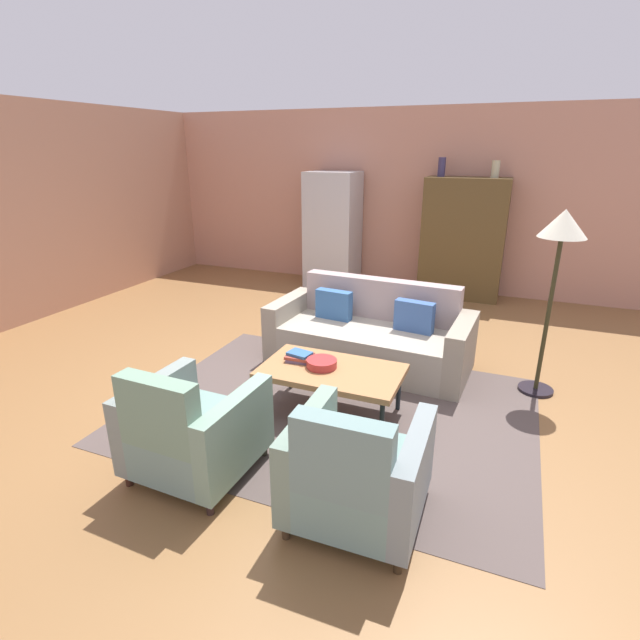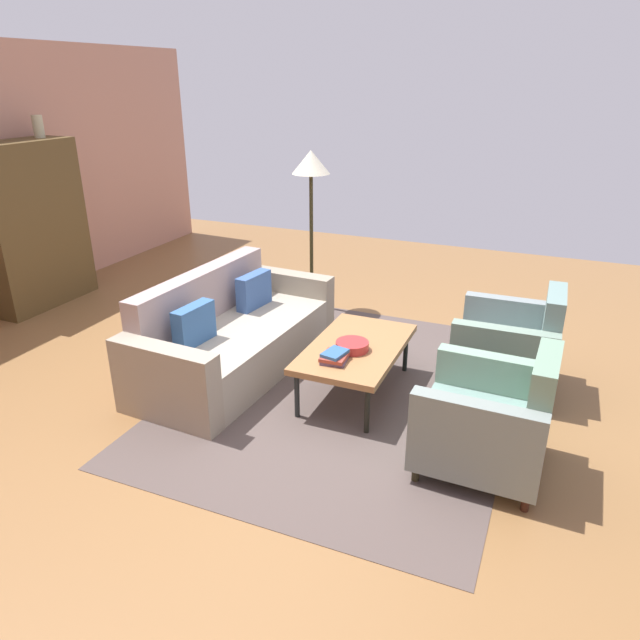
{
  "view_description": "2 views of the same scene",
  "coord_description": "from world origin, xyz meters",
  "px_view_note": "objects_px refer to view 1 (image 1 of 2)",
  "views": [
    {
      "loc": [
        1.64,
        -3.77,
        2.21
      ],
      "look_at": [
        0.05,
        0.1,
        0.7
      ],
      "focal_mm": 26.89,
      "sensor_mm": 36.0,
      "label": 1
    },
    {
      "loc": [
        -3.7,
        -1.69,
        2.43
      ],
      "look_at": [
        0.2,
        -0.05,
        0.66
      ],
      "focal_mm": 32.8,
      "sensor_mm": 36.0,
      "label": 2
    }
  ],
  "objects_px": {
    "refrigerator": "(333,230)",
    "floor_lamp": "(561,242)",
    "vase_round": "(496,169)",
    "couch": "(371,336)",
    "armchair_right": "(355,476)",
    "cabinet": "(463,239)",
    "fruit_bowl": "(322,363)",
    "vase_tall": "(442,167)",
    "armchair_left": "(190,433)",
    "book_stack": "(300,357)",
    "coffee_table": "(331,373)"
  },
  "relations": [
    {
      "from": "couch",
      "to": "book_stack",
      "type": "xyz_separation_m",
      "value": [
        -0.33,
        -1.13,
        0.18
      ]
    },
    {
      "from": "vase_round",
      "to": "refrigerator",
      "type": "relative_size",
      "value": 0.13
    },
    {
      "from": "couch",
      "to": "fruit_bowl",
      "type": "xyz_separation_m",
      "value": [
        -0.1,
        -1.19,
        0.17
      ]
    },
    {
      "from": "book_stack",
      "to": "vase_round",
      "type": "bearing_deg",
      "value": 72.63
    },
    {
      "from": "armchair_left",
      "to": "vase_round",
      "type": "relative_size",
      "value": 3.72
    },
    {
      "from": "armchair_right",
      "to": "vase_round",
      "type": "bearing_deg",
      "value": 85.46
    },
    {
      "from": "cabinet",
      "to": "vase_round",
      "type": "distance_m",
      "value": 1.08
    },
    {
      "from": "coffee_table",
      "to": "fruit_bowl",
      "type": "relative_size",
      "value": 4.58
    },
    {
      "from": "armchair_right",
      "to": "fruit_bowl",
      "type": "distance_m",
      "value": 1.36
    },
    {
      "from": "fruit_bowl",
      "to": "vase_round",
      "type": "distance_m",
      "value": 4.4
    },
    {
      "from": "armchair_left",
      "to": "fruit_bowl",
      "type": "height_order",
      "value": "armchair_left"
    },
    {
      "from": "armchair_left",
      "to": "floor_lamp",
      "type": "bearing_deg",
      "value": 46.9
    },
    {
      "from": "vase_round",
      "to": "fruit_bowl",
      "type": "bearing_deg",
      "value": -104.12
    },
    {
      "from": "fruit_bowl",
      "to": "vase_tall",
      "type": "height_order",
      "value": "vase_tall"
    },
    {
      "from": "coffee_table",
      "to": "book_stack",
      "type": "distance_m",
      "value": 0.33
    },
    {
      "from": "book_stack",
      "to": "floor_lamp",
      "type": "relative_size",
      "value": 0.14
    },
    {
      "from": "couch",
      "to": "vase_round",
      "type": "xyz_separation_m",
      "value": [
        0.92,
        2.84,
        1.63
      ]
    },
    {
      "from": "vase_round",
      "to": "cabinet",
      "type": "bearing_deg",
      "value": 179.23
    },
    {
      "from": "armchair_left",
      "to": "fruit_bowl",
      "type": "distance_m",
      "value": 1.28
    },
    {
      "from": "armchair_left",
      "to": "refrigerator",
      "type": "height_order",
      "value": "refrigerator"
    },
    {
      "from": "coffee_table",
      "to": "book_stack",
      "type": "xyz_separation_m",
      "value": [
        -0.32,
        0.06,
        0.07
      ]
    },
    {
      "from": "vase_tall",
      "to": "floor_lamp",
      "type": "relative_size",
      "value": 0.16
    },
    {
      "from": "couch",
      "to": "floor_lamp",
      "type": "relative_size",
      "value": 1.25
    },
    {
      "from": "coffee_table",
      "to": "vase_round",
      "type": "xyz_separation_m",
      "value": [
        0.92,
        4.03,
        1.53
      ]
    },
    {
      "from": "coffee_table",
      "to": "armchair_right",
      "type": "height_order",
      "value": "armchair_right"
    },
    {
      "from": "vase_tall",
      "to": "vase_round",
      "type": "distance_m",
      "value": 0.75
    },
    {
      "from": "armchair_right",
      "to": "vase_tall",
      "type": "relative_size",
      "value": 3.23
    },
    {
      "from": "floor_lamp",
      "to": "armchair_left",
      "type": "bearing_deg",
      "value": -134.86
    },
    {
      "from": "coffee_table",
      "to": "vase_tall",
      "type": "relative_size",
      "value": 4.4
    },
    {
      "from": "vase_round",
      "to": "refrigerator",
      "type": "xyz_separation_m",
      "value": [
        -2.41,
        -0.1,
        -0.99
      ]
    },
    {
      "from": "fruit_bowl",
      "to": "cabinet",
      "type": "bearing_deg",
      "value": 80.66
    },
    {
      "from": "floor_lamp",
      "to": "refrigerator",
      "type": "bearing_deg",
      "value": 138.44
    },
    {
      "from": "book_stack",
      "to": "cabinet",
      "type": "bearing_deg",
      "value": 77.35
    },
    {
      "from": "refrigerator",
      "to": "vase_round",
      "type": "bearing_deg",
      "value": 2.37
    },
    {
      "from": "book_stack",
      "to": "refrigerator",
      "type": "xyz_separation_m",
      "value": [
        -1.17,
        3.88,
        0.46
      ]
    },
    {
      "from": "refrigerator",
      "to": "floor_lamp",
      "type": "bearing_deg",
      "value": -41.56
    },
    {
      "from": "fruit_bowl",
      "to": "vase_tall",
      "type": "relative_size",
      "value": 0.96
    },
    {
      "from": "book_stack",
      "to": "floor_lamp",
      "type": "xyz_separation_m",
      "value": [
        2.0,
        1.07,
        0.98
      ]
    },
    {
      "from": "cabinet",
      "to": "vase_tall",
      "type": "distance_m",
      "value": 1.11
    },
    {
      "from": "vase_tall",
      "to": "armchair_left",
      "type": "bearing_deg",
      "value": -98.49
    },
    {
      "from": "refrigerator",
      "to": "floor_lamp",
      "type": "relative_size",
      "value": 1.08
    },
    {
      "from": "armchair_left",
      "to": "book_stack",
      "type": "height_order",
      "value": "armchair_left"
    },
    {
      "from": "book_stack",
      "to": "vase_round",
      "type": "distance_m",
      "value": 4.41
    },
    {
      "from": "cabinet",
      "to": "vase_tall",
      "type": "height_order",
      "value": "vase_tall"
    },
    {
      "from": "cabinet",
      "to": "floor_lamp",
      "type": "distance_m",
      "value": 3.16
    },
    {
      "from": "armchair_left",
      "to": "vase_tall",
      "type": "height_order",
      "value": "vase_tall"
    },
    {
      "from": "vase_tall",
      "to": "vase_round",
      "type": "height_order",
      "value": "vase_tall"
    },
    {
      "from": "armchair_right",
      "to": "coffee_table",
      "type": "bearing_deg",
      "value": 116.28
    },
    {
      "from": "armchair_left",
      "to": "refrigerator",
      "type": "bearing_deg",
      "value": 101.65
    },
    {
      "from": "armchair_right",
      "to": "cabinet",
      "type": "relative_size",
      "value": 0.49
    }
  ]
}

